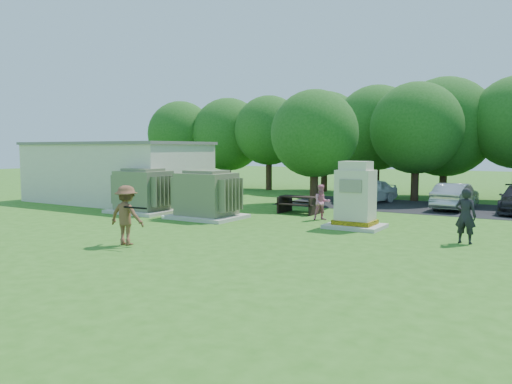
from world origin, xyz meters
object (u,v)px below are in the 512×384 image
Objects in this scene: transformer_left at (143,192)px; person_at_picnic at (322,202)px; transformer_right at (207,196)px; generator_cabinet at (355,199)px; batter at (127,215)px; car_white at (368,191)px; car_silver_a at (455,196)px; picnic_table at (300,203)px; person_by_generator at (466,216)px.

transformer_left is 2.01× the size of person_at_picnic.
generator_cabinet reaches higher than transformer_right.
transformer_left and transformer_right have the same top height.
transformer_left is 1.61× the size of batter.
transformer_right is 10.26m from car_white.
car_silver_a is at bearing 74.98° from generator_cabinet.
picnic_table is at bearing 97.30° from person_at_picnic.
car_white is at bearing 67.48° from transformer_right.
car_silver_a is (12.24, 8.88, -0.32)m from transformer_left.
batter is 0.48× the size of car_white.
transformer_left is 10.11m from generator_cabinet.
person_at_picnic is at bearing 14.36° from transformer_left.
batter is at bearing 69.20° from car_silver_a.
person_at_picnic is (1.77, -1.51, 0.25)m from picnic_table.
transformer_right is at bearing -95.41° from car_white.
person_by_generator is (14.14, -0.32, -0.09)m from transformer_left.
transformer_left is 7.98m from batter.
car_white is (1.25, 5.87, 0.17)m from picnic_table.
transformer_left is 1.70× the size of person_by_generator.
transformer_left reaches higher than car_silver_a.
car_white reaches higher than car_silver_a.
batter is at bearing -76.16° from transformer_right.
person_at_picnic is at bearing 25.13° from transformer_right.
batter is 16.52m from car_silver_a.
transformer_left is 1.61× the size of picnic_table.
generator_cabinet is 4.67m from picnic_table.
picnic_table is 0.47× the size of car_silver_a.
transformer_left is 8.41m from person_at_picnic.
picnic_table is at bearing 46.46° from car_silver_a.
person_at_picnic is at bearing -40.52° from picnic_table.
transformer_left reaches higher than batter.
batter reaches higher than picnic_table.
picnic_table is (2.68, 3.60, -0.47)m from transformer_right.
generator_cabinet is at bearing 7.35° from transformer_right.
person_by_generator is at bearing -39.28° from car_white.
generator_cabinet is 1.69× the size of person_at_picnic.
picnic_table is 1.05× the size of person_by_generator.
car_silver_a is at bearing 35.95° from transformer_left.
person_by_generator is 11.76m from car_white.
person_by_generator is 0.45× the size of car_white.
person_by_generator is 0.45× the size of car_silver_a.
person_at_picnic is at bearing -15.82° from person_by_generator.
car_silver_a is at bearing -72.28° from person_by_generator.
transformer_left is at bearing -111.74° from car_white.
car_silver_a is (7.05, 14.93, -0.28)m from batter.
person_by_generator reaches higher than picnic_table.
generator_cabinet reaches higher than car_silver_a.
person_at_picnic is at bearing 63.37° from car_silver_a.
person_by_generator is (4.06, -1.15, -0.22)m from generator_cabinet.
picnic_table is at bearing -84.92° from car_white.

